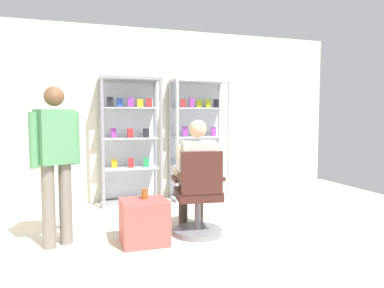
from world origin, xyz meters
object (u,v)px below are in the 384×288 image
display_cabinet_left (130,140)px  display_cabinet_right (198,139)px  storage_crate (144,222)px  seated_shopkeeper (196,170)px  office_chair (199,201)px  tea_glass (145,194)px  standing_customer (56,156)px

display_cabinet_left → display_cabinet_right: 1.10m
display_cabinet_right → storage_crate: display_cabinet_right is taller
display_cabinet_left → display_cabinet_right: same height
display_cabinet_left → storage_crate: (-0.14, -1.83, -0.74)m
display_cabinet_left → seated_shopkeeper: display_cabinet_left is taller
seated_shopkeeper → display_cabinet_right: bearing=69.9°
office_chair → tea_glass: office_chair is taller
storage_crate → tea_glass: tea_glass is taller
tea_glass → standing_customer: standing_customer is taller
display_cabinet_left → seated_shopkeeper: (0.50, -1.63, -0.25)m
display_cabinet_right → seated_shopkeeper: bearing=-110.1°
office_chair → tea_glass: 0.61m
tea_glass → storage_crate: bearing=-108.3°
office_chair → standing_customer: bearing=173.6°
display_cabinet_right → tea_glass: display_cabinet_right is taller
office_chair → display_cabinet_right: bearing=71.0°
standing_customer → seated_shopkeeper: bearing=-0.2°
seated_shopkeeper → storage_crate: size_ratio=2.73×
office_chair → tea_glass: (-0.60, 0.01, 0.12)m
display_cabinet_left → tea_glass: size_ratio=17.49×
display_cabinet_right → standing_customer: 2.66m
office_chair → storage_crate: size_ratio=2.03×
display_cabinet_right → tea_glass: 2.21m
display_cabinet_right → seated_shopkeeper: size_ratio=1.47×
display_cabinet_left → standing_customer: 1.91m
seated_shopkeeper → standing_customer: size_ratio=0.79×
storage_crate → tea_glass: (0.02, 0.05, 0.28)m
display_cabinet_right → tea_glass: (-1.22, -1.78, -0.45)m
office_chair → standing_customer: standing_customer is taller
seated_shopkeeper → tea_glass: 0.67m
storage_crate → office_chair: bearing=3.8°
office_chair → seated_shopkeeper: seated_shopkeeper is taller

